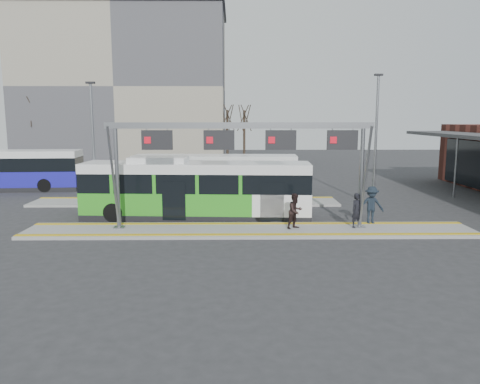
{
  "coord_description": "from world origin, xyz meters",
  "views": [
    {
      "loc": [
        -0.77,
        -22.47,
        5.56
      ],
      "look_at": [
        -0.45,
        3.0,
        1.52
      ],
      "focal_mm": 35.0,
      "sensor_mm": 36.0,
      "label": 1
    }
  ],
  "objects_px": {
    "passenger_b": "(295,211)",
    "passenger_c": "(371,205)",
    "gantry": "(243,144)",
    "passenger_a": "(357,211)",
    "hero_bus": "(196,190)"
  },
  "relations": [
    {
      "from": "passenger_a",
      "to": "passenger_b",
      "type": "bearing_deg",
      "value": 160.67
    },
    {
      "from": "passenger_b",
      "to": "hero_bus",
      "type": "bearing_deg",
      "value": 111.32
    },
    {
      "from": "hero_bus",
      "to": "passenger_a",
      "type": "relative_size",
      "value": 7.3
    },
    {
      "from": "passenger_a",
      "to": "passenger_b",
      "type": "distance_m",
      "value": 3.1
    },
    {
      "from": "passenger_c",
      "to": "passenger_b",
      "type": "bearing_deg",
      "value": -166.65
    },
    {
      "from": "gantry",
      "to": "passenger_a",
      "type": "bearing_deg",
      "value": -0.44
    },
    {
      "from": "gantry",
      "to": "hero_bus",
      "type": "bearing_deg",
      "value": 130.35
    },
    {
      "from": "passenger_b",
      "to": "passenger_c",
      "type": "height_order",
      "value": "passenger_c"
    },
    {
      "from": "hero_bus",
      "to": "passenger_b",
      "type": "relative_size",
      "value": 7.22
    },
    {
      "from": "gantry",
      "to": "passenger_b",
      "type": "bearing_deg",
      "value": -4.06
    },
    {
      "from": "hero_bus",
      "to": "passenger_c",
      "type": "relative_size",
      "value": 6.52
    },
    {
      "from": "gantry",
      "to": "passenger_b",
      "type": "distance_m",
      "value": 4.18
    },
    {
      "from": "gantry",
      "to": "passenger_b",
      "type": "relative_size",
      "value": 7.42
    },
    {
      "from": "gantry",
      "to": "passenger_a",
      "type": "height_order",
      "value": "gantry"
    },
    {
      "from": "hero_bus",
      "to": "passenger_a",
      "type": "height_order",
      "value": "hero_bus"
    }
  ]
}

